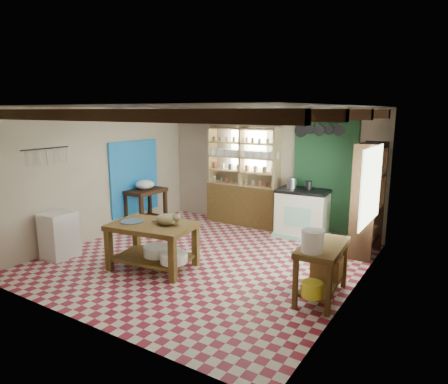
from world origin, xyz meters
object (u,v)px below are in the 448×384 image
Objects in this scene: stove at (303,213)px; prep_table at (146,208)px; work_table at (153,246)px; cat at (167,219)px; white_cabinet at (59,235)px; right_counter at (322,271)px.

prep_table is (-3.15, -1.23, -0.06)m from stove.
work_table is 0.53m from cat.
right_counter is at bearing 9.33° from white_cabinet.
stove reaches higher than right_counter.
stove is at bearing 22.25° from prep_table.
cat reaches higher than prep_table.
stove is at bearing 47.77° from cat.
white_cabinet is (-3.17, -3.38, -0.09)m from stove.
stove is at bearing 54.48° from work_table.
right_counter is 2.73× the size of cat.
work_table is 2.37m from prep_table.
cat is (-1.21, -2.79, 0.34)m from stove.
prep_table is 2.53m from cat.
white_cabinet reaches higher than right_counter.
white_cabinet is at bearing -172.57° from work_table.
white_cabinet is 2.09m from cat.
work_table is at bearing -174.68° from right_counter.
stove reaches higher than white_cabinet.
stove is 2.73m from right_counter.
cat is (1.96, 0.59, 0.43)m from white_cabinet.
right_counter is at bearing -67.45° from stove.
white_cabinet is (-0.02, -2.16, -0.03)m from prep_table.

